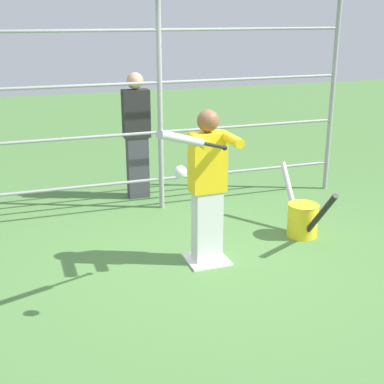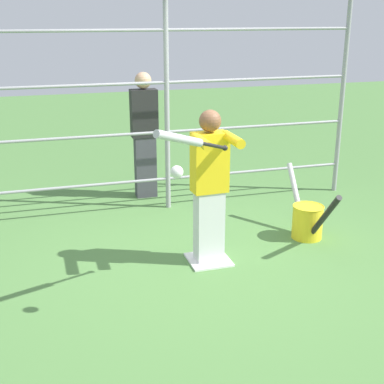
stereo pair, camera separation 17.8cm
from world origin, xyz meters
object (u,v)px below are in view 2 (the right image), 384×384
softball_in_flight (177,172)px  bystander_behind_fence (145,134)px  bat_bucket (308,220)px  baseball_bat_swinging (185,140)px  batter (210,183)px

softball_in_flight → bystander_behind_fence: 3.08m
bystander_behind_fence → softball_in_flight: bearing=82.7°
bat_bucket → baseball_bat_swinging: bearing=29.2°
baseball_bat_swinging → bystander_behind_fence: 2.84m
batter → bystander_behind_fence: size_ratio=0.92×
softball_in_flight → bat_bucket: softball_in_flight is taller
baseball_bat_swinging → bystander_behind_fence: bystander_behind_fence is taller
bystander_behind_fence → baseball_bat_swinging: bearing=84.9°
softball_in_flight → bat_bucket: 2.35m
softball_in_flight → bystander_behind_fence: (-0.39, -3.03, -0.38)m
batter → baseball_bat_swinging: baseball_bat_swinging is taller
bat_bucket → softball_in_flight: bearing=33.5°
softball_in_flight → bat_bucket: (-1.77, -1.17, -1.01)m
baseball_bat_swinging → softball_in_flight: baseball_bat_swinging is taller
baseball_bat_swinging → bat_bucket: (-1.62, -0.91, -1.18)m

